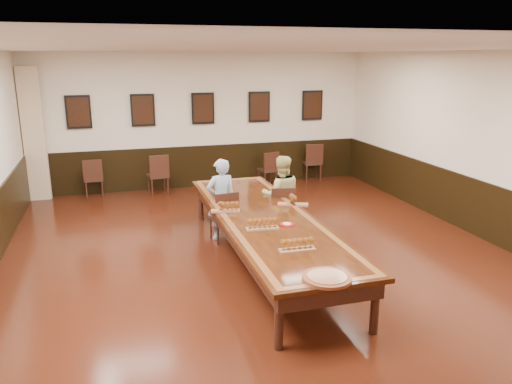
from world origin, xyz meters
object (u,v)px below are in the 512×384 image
object	(u,v)px
person_woman	(281,195)
carved_platter	(327,278)
spare_chair_d	(312,161)
spare_chair_c	(268,169)
chair_woman	(282,210)
chair_man	(223,216)
conference_table	(265,225)
spare_chair_a	(93,178)
person_man	(221,199)
spare_chair_b	(158,174)

from	to	relation	value
person_woman	carved_platter	world-z (taller)	person_woman
spare_chair_d	spare_chair_c	bearing A→B (deg)	19.67
chair_woman	spare_chair_c	bearing A→B (deg)	-92.62
chair_man	carved_platter	bearing A→B (deg)	87.72
carved_platter	spare_chair_d	bearing A→B (deg)	68.45
chair_man	conference_table	xyz separation A→B (m)	(0.40, -1.12, 0.16)
spare_chair_a	carved_platter	bearing A→B (deg)	107.52
spare_chair_a	chair_woman	bearing A→B (deg)	129.57
chair_woman	person_man	distance (m)	1.11
spare_chair_d	chair_woman	bearing A→B (deg)	66.82
chair_man	spare_chair_b	world-z (taller)	spare_chair_b
spare_chair_d	spare_chair_b	bearing A→B (deg)	11.19
chair_man	conference_table	bearing A→B (deg)	101.24
conference_table	spare_chair_c	bearing A→B (deg)	71.72
spare_chair_c	conference_table	xyz separation A→B (m)	(-1.49, -4.50, 0.18)
spare_chair_a	person_man	xyz separation A→B (m)	(2.18, -3.47, 0.27)
spare_chair_d	carved_platter	bearing A→B (deg)	75.15
chair_man	person_man	world-z (taller)	person_man
chair_man	chair_woman	xyz separation A→B (m)	(1.06, -0.02, 0.01)
chair_man	carved_platter	size ratio (longest dim) A/B	1.45
person_man	carved_platter	distance (m)	3.55
spare_chair_a	person_man	size ratio (longest dim) A/B	0.62
spare_chair_a	conference_table	bearing A→B (deg)	116.37
spare_chair_a	person_man	world-z (taller)	person_man
spare_chair_b	person_woman	size ratio (longest dim) A/B	0.67
chair_man	spare_chair_c	xyz separation A→B (m)	(1.89, 3.38, -0.01)
person_woman	conference_table	size ratio (longest dim) A/B	0.28
spare_chair_b	spare_chair_d	xyz separation A→B (m)	(3.96, 0.31, 0.00)
spare_chair_c	conference_table	world-z (taller)	spare_chair_c
spare_chair_b	conference_table	world-z (taller)	spare_chair_b
spare_chair_b	spare_chair_c	distance (m)	2.67
chair_man	spare_chair_d	world-z (taller)	spare_chair_d
person_woman	conference_table	distance (m)	1.38
spare_chair_a	person_woman	world-z (taller)	person_woman
chair_woman	carved_platter	size ratio (longest dim) A/B	1.48
carved_platter	conference_table	bearing A→B (deg)	89.28
chair_man	chair_woman	distance (m)	1.06
spare_chair_a	person_woman	size ratio (longest dim) A/B	0.62
chair_woman	conference_table	world-z (taller)	chair_woman
spare_chair_b	chair_man	bearing A→B (deg)	95.80
person_man	carved_platter	size ratio (longest dim) A/B	2.32
chair_man	chair_woman	world-z (taller)	chair_woman
chair_man	carved_platter	xyz separation A→B (m)	(0.37, -3.43, 0.32)
spare_chair_d	conference_table	world-z (taller)	spare_chair_d
chair_woman	spare_chair_b	size ratio (longest dim) A/B	0.96
chair_man	person_man	bearing A→B (deg)	-90.00
spare_chair_c	spare_chair_d	size ratio (longest dim) A/B	0.90
spare_chair_c	spare_chair_b	bearing A→B (deg)	-9.98
spare_chair_b	person_woman	distance (m)	3.78
person_man	spare_chair_c	bearing A→B (deg)	-128.56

